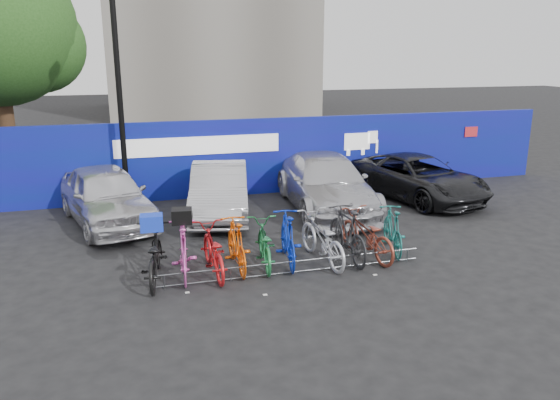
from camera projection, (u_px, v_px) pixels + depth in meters
name	position (u px, v px, depth m)	size (l,w,h in m)	color
ground	(285.00, 264.00, 11.76)	(100.00, 100.00, 0.00)	black
hoarding	(231.00, 158.00, 17.01)	(22.00, 0.18, 2.40)	navy
tree	(3.00, 31.00, 17.97)	(5.40, 5.20, 7.80)	#382314
lamppost	(119.00, 94.00, 15.07)	(0.25, 0.50, 6.11)	black
bike_rack	(293.00, 267.00, 11.17)	(5.60, 0.03, 0.30)	#595B60
car_0	(106.00, 196.00, 14.30)	(1.81, 4.49, 1.53)	silver
car_1	(219.00, 191.00, 15.04)	(1.50, 4.30, 1.42)	#9D9DA2
car_2	(326.00, 183.00, 15.64)	(2.14, 5.27, 1.53)	#BBBAC0
car_3	(417.00, 177.00, 16.79)	(2.21, 4.80, 1.33)	black
bike_0	(154.00, 256.00, 10.76)	(0.70, 2.02, 1.06)	black
bike_1	(184.00, 250.00, 10.98)	(0.53, 1.88, 1.13)	#DC4EB0
bike_2	(213.00, 251.00, 11.10)	(0.67, 1.92, 1.01)	red
bike_3	(236.00, 244.00, 11.34)	(0.51, 1.81, 1.09)	#EF590A
bike_4	(264.00, 244.00, 11.56)	(0.64, 1.83, 0.96)	#1F773C
bike_5	(288.00, 238.00, 11.65)	(0.53, 1.89, 1.14)	#0B2ABB
bike_6	(322.00, 239.00, 11.72)	(0.71, 2.03, 1.07)	#B4B6BD
bike_7	(347.00, 234.00, 11.86)	(0.56, 1.97, 1.19)	#262628
bike_8	(366.00, 235.00, 12.01)	(0.69, 1.98, 1.04)	brown
bike_9	(393.00, 230.00, 12.32)	(0.49, 1.73, 1.04)	#19655F
cargo_crate	(152.00, 223.00, 10.58)	(0.43, 0.33, 0.31)	#1533CB
cargo_topcase	(182.00, 216.00, 10.80)	(0.40, 0.36, 0.29)	black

